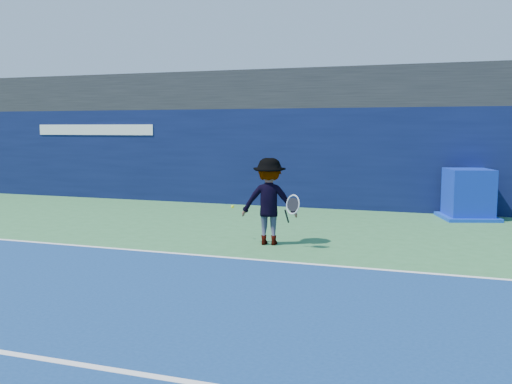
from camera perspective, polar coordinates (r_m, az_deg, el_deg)
ground at (r=8.48m, az=-14.93°, el=-10.40°), size 80.00×80.00×0.00m
baseline at (r=11.01m, az=-6.16°, el=-6.27°), size 24.00×0.10×0.01m
stadium_band at (r=18.82m, az=4.92°, el=10.02°), size 36.00×3.00×1.20m
back_wall_assembly at (r=17.84m, az=4.06°, el=3.47°), size 36.00×1.03×3.00m
equipment_cart at (r=16.21m, az=20.45°, el=-0.39°), size 1.74×1.74×1.33m
tennis_player at (r=11.84m, az=1.35°, el=-0.94°), size 1.39×0.87×1.80m
tennis_ball at (r=12.27m, az=-2.36°, el=-1.48°), size 0.07×0.07×0.07m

